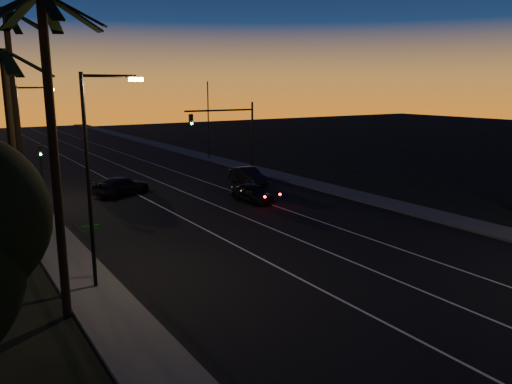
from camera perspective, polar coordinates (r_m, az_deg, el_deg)
road at (r=35.35m, az=-4.78°, el=-1.86°), size 20.00×170.00×0.01m
sidewalk_left at (r=31.87m, az=-22.91°, el=-4.20°), size 2.40×170.00×0.16m
sidewalk_right at (r=41.62m, az=8.95°, el=0.25°), size 2.40×170.00×0.16m
lane_stripe_left at (r=34.10m, az=-9.24°, el=-2.48°), size 0.12×160.00×0.01m
lane_stripe_mid at (r=35.58m, az=-4.07°, el=-1.74°), size 0.12×160.00×0.01m
lane_stripe_right at (r=37.33m, az=0.64°, el=-1.06°), size 0.12×160.00×0.01m
palm_near at (r=18.74m, az=-22.33°, el=6.90°), size 4.25×4.16×11.53m
palm_mid at (r=24.63m, az=-26.18°, el=5.67°), size 4.25×4.16×10.03m
palm_far at (r=30.62m, az=-25.92°, el=9.25°), size 4.25×4.16×12.53m
streetlight_left_near at (r=21.28m, az=-17.95°, el=2.97°), size 2.55×0.26×9.00m
streetlight_left_far at (r=38.89m, az=-24.86°, el=5.89°), size 2.55×0.26×8.50m
street_sign at (r=23.02m, az=-18.25°, el=-5.78°), size 0.70×0.06×2.60m
signal_mast at (r=46.67m, az=-2.90°, el=7.47°), size 7.10×0.41×7.00m
signal_post at (r=41.25m, az=-23.37°, el=3.27°), size 0.28×0.37×4.20m
far_pole_right at (r=59.06m, az=-5.48°, el=8.10°), size 0.14×0.14×9.00m
lead_car at (r=37.02m, az=-0.39°, el=-0.10°), size 1.88×4.56×1.36m
right_car at (r=43.57m, az=-0.95°, el=1.83°), size 1.75×4.62×1.50m
cross_car at (r=40.70m, az=-15.12°, el=0.64°), size 5.34×3.88×1.44m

